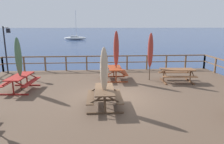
{
  "coord_description": "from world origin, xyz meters",
  "views": [
    {
      "loc": [
        -0.73,
        -9.1,
        3.98
      ],
      "look_at": [
        0.0,
        0.92,
        1.7
      ],
      "focal_mm": 33.3,
      "sensor_mm": 36.0,
      "label": 1
    }
  ],
  "objects_px": {
    "picnic_table_front_right": "(115,71)",
    "patio_umbrella_short_front": "(150,50)",
    "patio_umbrella_tall_back_left": "(18,57)",
    "picnic_table_mid_left": "(20,80)",
    "picnic_table_front_left": "(177,72)",
    "patio_umbrella_tall_mid_left": "(116,49)",
    "sailboat_distant": "(75,38)",
    "patio_umbrella_tall_mid_right": "(104,70)",
    "lamp_post_hooked": "(6,43)",
    "picnic_table_mid_right": "(104,94)"
  },
  "relations": [
    {
      "from": "patio_umbrella_tall_back_left",
      "to": "picnic_table_front_left",
      "type": "bearing_deg",
      "value": 6.68
    },
    {
      "from": "patio_umbrella_short_front",
      "to": "picnic_table_mid_right",
      "type": "bearing_deg",
      "value": -125.55
    },
    {
      "from": "lamp_post_hooked",
      "to": "patio_umbrella_tall_back_left",
      "type": "bearing_deg",
      "value": -61.38
    },
    {
      "from": "picnic_table_front_right",
      "to": "picnic_table_front_left",
      "type": "relative_size",
      "value": 0.86
    },
    {
      "from": "patio_umbrella_tall_back_left",
      "to": "patio_umbrella_tall_mid_left",
      "type": "bearing_deg",
      "value": 18.7
    },
    {
      "from": "picnic_table_front_left",
      "to": "lamp_post_hooked",
      "type": "relative_size",
      "value": 0.64
    },
    {
      "from": "picnic_table_front_right",
      "to": "patio_umbrella_short_front",
      "type": "distance_m",
      "value": 2.45
    },
    {
      "from": "picnic_table_front_right",
      "to": "sailboat_distant",
      "type": "bearing_deg",
      "value": 98.61
    },
    {
      "from": "picnic_table_mid_left",
      "to": "patio_umbrella_tall_mid_right",
      "type": "relative_size",
      "value": 0.84
    },
    {
      "from": "lamp_post_hooked",
      "to": "patio_umbrella_tall_mid_left",
      "type": "bearing_deg",
      "value": -16.88
    },
    {
      "from": "picnic_table_front_right",
      "to": "patio_umbrella_tall_mid_left",
      "type": "distance_m",
      "value": 1.33
    },
    {
      "from": "patio_umbrella_tall_mid_left",
      "to": "sailboat_distant",
      "type": "distance_m",
      "value": 46.26
    },
    {
      "from": "patio_umbrella_tall_back_left",
      "to": "lamp_post_hooked",
      "type": "relative_size",
      "value": 0.85
    },
    {
      "from": "lamp_post_hooked",
      "to": "picnic_table_mid_left",
      "type": "bearing_deg",
      "value": -61.61
    },
    {
      "from": "patio_umbrella_tall_mid_right",
      "to": "patio_umbrella_tall_back_left",
      "type": "bearing_deg",
      "value": 148.0
    },
    {
      "from": "picnic_table_front_right",
      "to": "patio_umbrella_tall_mid_right",
      "type": "height_order",
      "value": "patio_umbrella_tall_mid_right"
    },
    {
      "from": "patio_umbrella_tall_mid_right",
      "to": "picnic_table_front_right",
      "type": "bearing_deg",
      "value": 79.55
    },
    {
      "from": "picnic_table_mid_right",
      "to": "patio_umbrella_tall_mid_left",
      "type": "distance_m",
      "value": 4.53
    },
    {
      "from": "picnic_table_front_left",
      "to": "lamp_post_hooked",
      "type": "xyz_separation_m",
      "value": [
        -10.72,
        2.88,
        1.55
      ]
    },
    {
      "from": "picnic_table_mid_right",
      "to": "patio_umbrella_tall_mid_right",
      "type": "relative_size",
      "value": 0.73
    },
    {
      "from": "sailboat_distant",
      "to": "picnic_table_mid_left",
      "type": "bearing_deg",
      "value": -87.7
    },
    {
      "from": "patio_umbrella_tall_back_left",
      "to": "picnic_table_mid_left",
      "type": "bearing_deg",
      "value": 163.34
    },
    {
      "from": "patio_umbrella_tall_mid_right",
      "to": "patio_umbrella_short_front",
      "type": "height_order",
      "value": "patio_umbrella_short_front"
    },
    {
      "from": "picnic_table_mid_left",
      "to": "patio_umbrella_short_front",
      "type": "relative_size",
      "value": 0.73
    },
    {
      "from": "sailboat_distant",
      "to": "picnic_table_front_right",
      "type": "bearing_deg",
      "value": -81.39
    },
    {
      "from": "picnic_table_front_right",
      "to": "patio_umbrella_short_front",
      "type": "bearing_deg",
      "value": -6.72
    },
    {
      "from": "picnic_table_mid_right",
      "to": "patio_umbrella_tall_back_left",
      "type": "relative_size",
      "value": 0.66
    },
    {
      "from": "patio_umbrella_tall_mid_right",
      "to": "sailboat_distant",
      "type": "distance_m",
      "value": 50.4
    },
    {
      "from": "picnic_table_front_left",
      "to": "patio_umbrella_tall_mid_right",
      "type": "height_order",
      "value": "patio_umbrella_tall_mid_right"
    },
    {
      "from": "lamp_post_hooked",
      "to": "sailboat_distant",
      "type": "height_order",
      "value": "sailboat_distant"
    },
    {
      "from": "patio_umbrella_tall_mid_right",
      "to": "patio_umbrella_tall_back_left",
      "type": "relative_size",
      "value": 0.91
    },
    {
      "from": "patio_umbrella_tall_mid_left",
      "to": "patio_umbrella_short_front",
      "type": "distance_m",
      "value": 2.03
    },
    {
      "from": "picnic_table_front_right",
      "to": "picnic_table_mid_left",
      "type": "xyz_separation_m",
      "value": [
        -5.01,
        -1.74,
        0.01
      ]
    },
    {
      "from": "picnic_table_front_left",
      "to": "patio_umbrella_short_front",
      "type": "relative_size",
      "value": 0.71
    },
    {
      "from": "picnic_table_front_right",
      "to": "sailboat_distant",
      "type": "xyz_separation_m",
      "value": [
        -6.91,
        45.64,
        -0.74
      ]
    },
    {
      "from": "patio_umbrella_tall_mid_left",
      "to": "patio_umbrella_short_front",
      "type": "xyz_separation_m",
      "value": [
        2.02,
        -0.21,
        -0.07
      ]
    },
    {
      "from": "picnic_table_mid_right",
      "to": "picnic_table_front_right",
      "type": "distance_m",
      "value": 4.36
    },
    {
      "from": "picnic_table_front_right",
      "to": "picnic_table_front_left",
      "type": "xyz_separation_m",
      "value": [
        3.61,
        -0.74,
        0.01
      ]
    },
    {
      "from": "patio_umbrella_tall_mid_right",
      "to": "patio_umbrella_short_front",
      "type": "xyz_separation_m",
      "value": [
        2.89,
        4.11,
        0.24
      ]
    },
    {
      "from": "picnic_table_mid_left",
      "to": "patio_umbrella_tall_mid_left",
      "type": "distance_m",
      "value": 5.52
    },
    {
      "from": "picnic_table_front_left",
      "to": "sailboat_distant",
      "type": "distance_m",
      "value": 47.57
    },
    {
      "from": "picnic_table_mid_right",
      "to": "lamp_post_hooked",
      "type": "height_order",
      "value": "lamp_post_hooked"
    },
    {
      "from": "patio_umbrella_tall_mid_right",
      "to": "patio_umbrella_short_front",
      "type": "distance_m",
      "value": 5.04
    },
    {
      "from": "picnic_table_mid_right",
      "to": "sailboat_distant",
      "type": "distance_m",
      "value": 50.3
    },
    {
      "from": "picnic_table_mid_right",
      "to": "patio_umbrella_tall_mid_left",
      "type": "height_order",
      "value": "patio_umbrella_tall_mid_left"
    },
    {
      "from": "picnic_table_front_left",
      "to": "picnic_table_mid_left",
      "type": "height_order",
      "value": "same"
    },
    {
      "from": "picnic_table_front_right",
      "to": "patio_umbrella_short_front",
      "type": "xyz_separation_m",
      "value": [
        2.09,
        -0.25,
        1.26
      ]
    },
    {
      "from": "sailboat_distant",
      "to": "patio_umbrella_tall_mid_left",
      "type": "bearing_deg",
      "value": -81.31
    },
    {
      "from": "picnic_table_mid_left",
      "to": "patio_umbrella_tall_mid_right",
      "type": "xyz_separation_m",
      "value": [
        4.2,
        -2.62,
        1.01
      ]
    },
    {
      "from": "picnic_table_front_left",
      "to": "picnic_table_front_right",
      "type": "bearing_deg",
      "value": 168.41
    }
  ]
}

